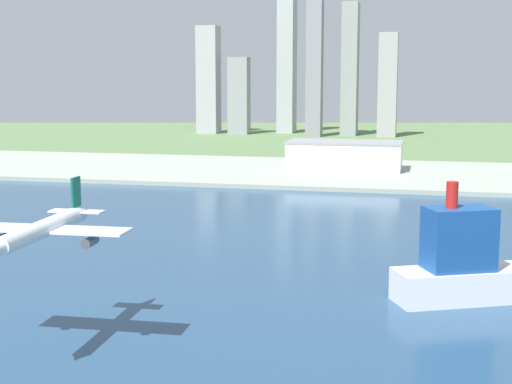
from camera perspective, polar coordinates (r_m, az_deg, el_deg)
ground_plane at (r=280.04m, az=-1.02°, el=-3.48°), size 2400.00×2400.00×0.00m
water_bay at (r=224.00m, az=-4.83°, el=-6.59°), size 840.00×360.00×0.15m
industrial_pier at (r=463.91m, az=4.76°, el=1.49°), size 840.00×140.00×2.50m
airplane_landing at (r=165.53m, az=-15.80°, el=-2.73°), size 35.69×40.91×12.59m
ferry_boat at (r=208.14m, az=16.23°, el=-5.48°), size 49.17×32.00×32.17m
warehouse_main at (r=470.39m, az=6.77°, el=2.79°), size 70.76×34.18×17.57m
distant_skyline at (r=791.97m, az=3.07°, el=8.98°), size 209.50×68.31×151.04m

